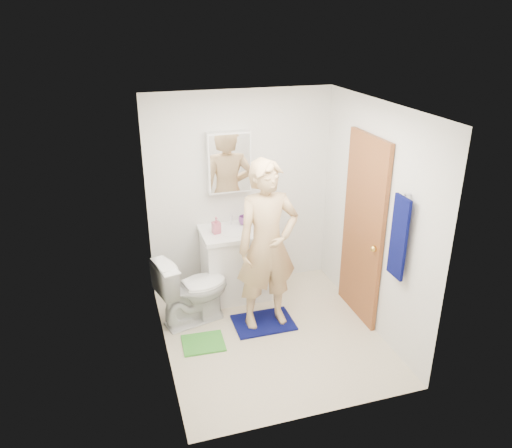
{
  "coord_description": "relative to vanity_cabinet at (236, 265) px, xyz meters",
  "views": [
    {
      "loc": [
        -1.45,
        -4.19,
        3.16
      ],
      "look_at": [
        -0.1,
        0.25,
        1.19
      ],
      "focal_mm": 35.0,
      "sensor_mm": 36.0,
      "label": 1
    }
  ],
  "objects": [
    {
      "name": "bath_mat",
      "position": [
        0.13,
        -0.69,
        -0.39
      ],
      "size": [
        0.65,
        0.47,
        0.02
      ],
      "primitive_type": "cube",
      "rotation": [
        0.0,
        0.0,
        -0.0
      ],
      "color": "#080C4E",
      "rests_on": "floor"
    },
    {
      "name": "door_knob",
      "position": [
        1.18,
        -1.08,
        0.55
      ],
      "size": [
        0.07,
        0.07,
        0.07
      ],
      "primitive_type": "sphere",
      "color": "gold",
      "rests_on": "door"
    },
    {
      "name": "vanity_cabinet",
      "position": [
        0.0,
        0.0,
        0.0
      ],
      "size": [
        0.75,
        0.55,
        0.8
      ],
      "primitive_type": "cube",
      "color": "white",
      "rests_on": "floor"
    },
    {
      "name": "wall_back",
      "position": [
        0.15,
        0.3,
        0.8
      ],
      "size": [
        2.2,
        0.02,
        2.4
      ],
      "primitive_type": "cube",
      "color": "silver",
      "rests_on": "ground"
    },
    {
      "name": "mirror_panel",
      "position": [
        0.0,
        0.16,
        1.2
      ],
      "size": [
        0.46,
        0.01,
        0.66
      ],
      "primitive_type": "cube",
      "color": "white",
      "rests_on": "wall_back"
    },
    {
      "name": "toothbrush_cup",
      "position": [
        0.15,
        0.13,
        0.5
      ],
      "size": [
        0.15,
        0.15,
        0.11
      ],
      "primitive_type": "imported",
      "rotation": [
        0.0,
        0.0,
        -0.09
      ],
      "color": "#7F408D",
      "rests_on": "countertop"
    },
    {
      "name": "towel",
      "position": [
        1.18,
        -1.48,
        0.85
      ],
      "size": [
        0.03,
        0.24,
        0.8
      ],
      "primitive_type": "cube",
      "color": "#080C4E",
      "rests_on": "wall_right"
    },
    {
      "name": "floor",
      "position": [
        0.15,
        -0.91,
        -0.41
      ],
      "size": [
        2.2,
        2.4,
        0.02
      ],
      "primitive_type": "cube",
      "color": "beige",
      "rests_on": "ground"
    },
    {
      "name": "countertop",
      "position": [
        0.0,
        0.0,
        0.43
      ],
      "size": [
        0.79,
        0.59,
        0.05
      ],
      "primitive_type": "cube",
      "color": "white",
      "rests_on": "vanity_cabinet"
    },
    {
      "name": "wall_front",
      "position": [
        0.15,
        -2.12,
        0.8
      ],
      "size": [
        2.2,
        0.02,
        2.4
      ],
      "primitive_type": "cube",
      "color": "silver",
      "rests_on": "ground"
    },
    {
      "name": "toilet",
      "position": [
        -0.59,
        -0.41,
        -0.0
      ],
      "size": [
        0.87,
        0.63,
        0.8
      ],
      "primitive_type": "imported",
      "rotation": [
        0.0,
        0.0,
        1.82
      ],
      "color": "white",
      "rests_on": "floor"
    },
    {
      "name": "soap_dispenser",
      "position": [
        -0.22,
        -0.01,
        0.55
      ],
      "size": [
        0.1,
        0.1,
        0.19
      ],
      "primitive_type": "imported",
      "rotation": [
        0.0,
        0.0,
        0.16
      ],
      "color": "#C25A72",
      "rests_on": "countertop"
    },
    {
      "name": "door",
      "position": [
        1.22,
        -0.76,
        0.62
      ],
      "size": [
        0.05,
        0.8,
        2.05
      ],
      "primitive_type": "cube",
      "color": "#A35B2D",
      "rests_on": "ground"
    },
    {
      "name": "wall_right",
      "position": [
        1.26,
        -0.91,
        0.8
      ],
      "size": [
        0.02,
        2.4,
        2.4
      ],
      "primitive_type": "cube",
      "color": "silver",
      "rests_on": "ground"
    },
    {
      "name": "medicine_cabinet",
      "position": [
        0.0,
        0.22,
        1.2
      ],
      "size": [
        0.5,
        0.12,
        0.7
      ],
      "primitive_type": "cube",
      "color": "white",
      "rests_on": "wall_back"
    },
    {
      "name": "green_rug",
      "position": [
        -0.58,
        -0.86,
        -0.39
      ],
      "size": [
        0.45,
        0.38,
        0.02
      ],
      "primitive_type": "cube",
      "rotation": [
        0.0,
        0.0,
        -0.05
      ],
      "color": "green",
      "rests_on": "floor"
    },
    {
      "name": "man",
      "position": [
        0.17,
        -0.68,
        0.54
      ],
      "size": [
        0.69,
        0.48,
        1.84
      ],
      "primitive_type": "imported",
      "rotation": [
        0.0,
        0.0,
        0.06
      ],
      "color": "tan",
      "rests_on": "bath_mat"
    },
    {
      "name": "towel_hook",
      "position": [
        1.22,
        -1.48,
        1.27
      ],
      "size": [
        0.06,
        0.02,
        0.02
      ],
      "primitive_type": "cylinder",
      "rotation": [
        0.0,
        1.57,
        0.0
      ],
      "color": "silver",
      "rests_on": "wall_right"
    },
    {
      "name": "ceiling",
      "position": [
        0.15,
        -0.91,
        2.01
      ],
      "size": [
        2.2,
        2.4,
        0.02
      ],
      "primitive_type": "cube",
      "color": "white",
      "rests_on": "ground"
    },
    {
      "name": "sink_basin",
      "position": [
        0.0,
        0.0,
        0.44
      ],
      "size": [
        0.4,
        0.4,
        0.03
      ],
      "primitive_type": "cylinder",
      "color": "white",
      "rests_on": "countertop"
    },
    {
      "name": "wall_left",
      "position": [
        -0.96,
        -0.91,
        0.8
      ],
      "size": [
        0.02,
        2.4,
        2.4
      ],
      "primitive_type": "cube",
      "color": "silver",
      "rests_on": "ground"
    },
    {
      "name": "faucet",
      "position": [
        0.0,
        0.18,
        0.51
      ],
      "size": [
        0.03,
        0.03,
        0.12
      ],
      "primitive_type": "cylinder",
      "color": "silver",
      "rests_on": "countertop"
    }
  ]
}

